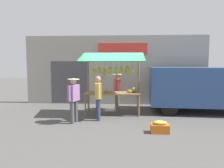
# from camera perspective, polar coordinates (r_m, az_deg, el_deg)

# --- Properties ---
(ground_plane) EXTENTS (40.00, 40.00, 0.00)m
(ground_plane) POSITION_cam_1_polar(r_m,az_deg,el_deg) (8.82, 0.13, -7.91)
(ground_plane) COLOR #514F4C
(street_backdrop) EXTENTS (9.00, 0.30, 3.40)m
(street_backdrop) POSITION_cam_1_polar(r_m,az_deg,el_deg) (10.77, 0.63, 3.70)
(street_backdrop) COLOR #9E998E
(street_backdrop) RESTS_ON ground
(market_stall) EXTENTS (2.50, 1.46, 2.50)m
(market_stall) POSITION_cam_1_polar(r_m,az_deg,el_deg) (8.65, 0.28, 2.27)
(market_stall) COLOR olive
(market_stall) RESTS_ON ground
(vendor_with_sunhat) EXTENTS (0.42, 0.67, 1.61)m
(vendor_with_sunhat) POSITION_cam_1_polar(r_m,az_deg,el_deg) (9.38, 1.36, -1.21)
(vendor_with_sunhat) COLOR #726656
(vendor_with_sunhat) RESTS_ON ground
(shopper_in_striped_shirt) EXTENTS (0.40, 0.65, 1.55)m
(shopper_in_striped_shirt) POSITION_cam_1_polar(r_m,az_deg,el_deg) (7.49, -10.13, -3.37)
(shopper_in_striped_shirt) COLOR #4C4C51
(shopper_in_striped_shirt) RESTS_ON ground
(shopper_with_shopping_bag) EXTENTS (0.31, 0.68, 1.60)m
(shopper_with_shopping_bag) POSITION_cam_1_polar(r_m,az_deg,el_deg) (7.75, -3.73, -2.87)
(shopper_with_shopping_bag) COLOR navy
(shopper_with_shopping_bag) RESTS_ON ground
(parked_van) EXTENTS (4.50, 2.10, 1.88)m
(parked_van) POSITION_cam_1_polar(r_m,az_deg,el_deg) (9.67, 22.31, -0.39)
(parked_van) COLOR #2D4C84
(parked_van) RESTS_ON ground
(produce_crate_near) EXTENTS (0.54, 0.35, 0.37)m
(produce_crate_near) POSITION_cam_1_polar(r_m,az_deg,el_deg) (6.64, 12.59, -11.14)
(produce_crate_near) COLOR #D1661E
(produce_crate_near) RESTS_ON ground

